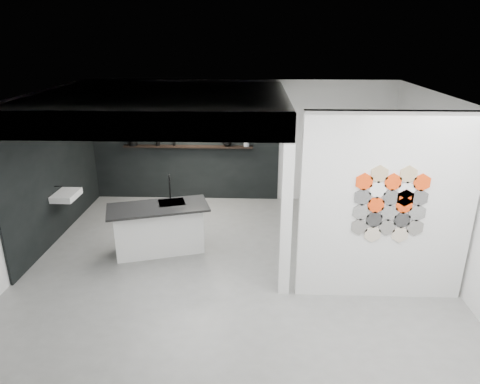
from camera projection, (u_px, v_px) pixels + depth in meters
The scene contains 17 objects.
floor at pixel (234, 259), 7.58m from camera, with size 7.00×6.00×0.01m, color slate.
partition_panel at pixel (386, 209), 6.08m from camera, with size 2.45×0.15×2.80m, color silver.
bay_clad_back at pixel (185, 151), 10.00m from camera, with size 4.40×0.04×2.35m, color black.
bay_clad_left at pixel (56, 176), 8.23m from camera, with size 0.04×4.00×2.35m, color black.
bulkhead at pixel (164, 104), 7.68m from camera, with size 4.40×4.00×0.40m, color silver.
corner_column at pixel (286, 222), 6.20m from camera, with size 0.16×0.16×2.35m, color silver.
fascia_beam at pixel (135, 126), 5.88m from camera, with size 4.40×0.16×0.40m, color silver.
wall_basin at pixel (66, 195), 8.15m from camera, with size 0.40×0.60×0.12m, color silver.
display_shelf at pixel (188, 147), 9.85m from camera, with size 3.00×0.15×0.04m, color black.
kitchen_island at pixel (159, 228), 7.67m from camera, with size 1.89×1.24×1.40m.
stockpot at pixel (133, 142), 9.86m from camera, with size 0.21×0.21×0.17m, color black.
kettle at pixel (227, 142), 9.79m from camera, with size 0.20×0.20×0.17m, color black.
glass_bowl at pixel (246, 144), 9.78m from camera, with size 0.12×0.12×0.09m, color gray.
glass_vase at pixel (246, 144), 9.78m from camera, with size 0.09×0.09×0.12m, color gray.
bottle_dark at pixel (174, 143), 9.83m from camera, with size 0.05×0.05×0.14m, color black.
utensil_cup at pixel (158, 143), 9.85m from camera, with size 0.09×0.09×0.11m, color black.
hex_tile_cluster at pixel (391, 205), 5.96m from camera, with size 1.04×0.02×1.16m.
Camera 1 is at (0.37, -6.69, 3.74)m, focal length 32.00 mm.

